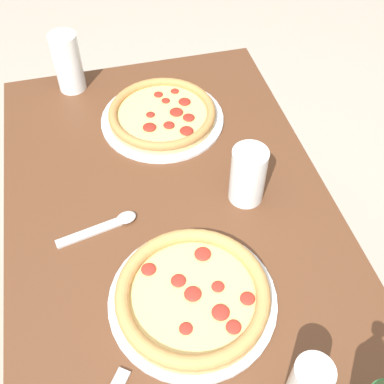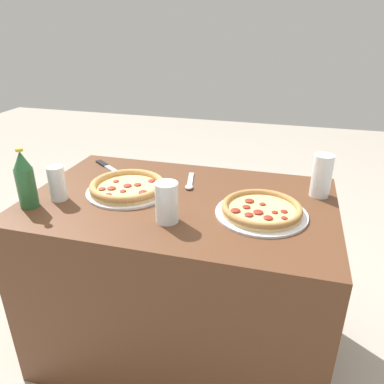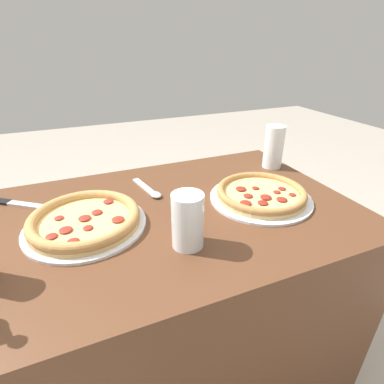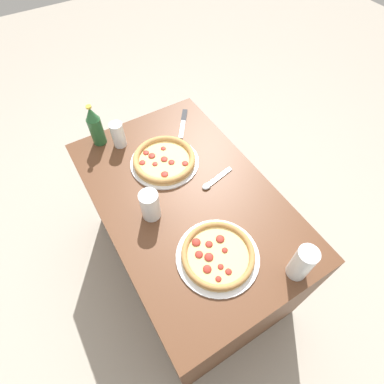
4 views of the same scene
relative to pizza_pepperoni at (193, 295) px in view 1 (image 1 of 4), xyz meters
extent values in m
plane|color=#A89E8E|center=(0.21, -0.01, -0.74)|extent=(8.00, 8.00, 0.00)
cube|color=#56331E|center=(0.21, -0.01, -0.38)|extent=(1.12, 0.70, 0.72)
cylinder|color=silver|center=(0.00, 0.00, -0.02)|extent=(0.31, 0.31, 0.01)
cylinder|color=tan|center=(0.00, 0.00, -0.01)|extent=(0.28, 0.28, 0.01)
cylinder|color=#E5C170|center=(0.00, 0.00, 0.00)|extent=(0.25, 0.25, 0.00)
torus|color=tan|center=(0.00, 0.00, 0.01)|extent=(0.29, 0.29, 0.03)
ellipsoid|color=maroon|center=(0.00, -0.05, 0.01)|extent=(0.02, 0.02, 0.01)
ellipsoid|color=maroon|center=(0.00, 0.00, 0.01)|extent=(0.03, 0.03, 0.01)
ellipsoid|color=maroon|center=(-0.05, -0.04, 0.01)|extent=(0.03, 0.03, 0.01)
ellipsoid|color=maroon|center=(0.08, -0.04, 0.01)|extent=(0.03, 0.03, 0.01)
ellipsoid|color=maroon|center=(0.07, 0.07, 0.01)|extent=(0.03, 0.03, 0.01)
ellipsoid|color=maroon|center=(-0.08, -0.05, 0.01)|extent=(0.03, 0.03, 0.01)
ellipsoid|color=maroon|center=(-0.06, 0.03, 0.01)|extent=(0.02, 0.02, 0.01)
ellipsoid|color=maroon|center=(0.03, 0.02, 0.01)|extent=(0.03, 0.03, 0.01)
ellipsoid|color=maroon|center=(-0.03, -0.09, 0.01)|extent=(0.03, 0.03, 0.01)
cylinder|color=silver|center=(0.51, -0.05, -0.02)|extent=(0.31, 0.31, 0.01)
cylinder|color=#DBB775|center=(0.51, -0.05, -0.01)|extent=(0.27, 0.27, 0.01)
cylinder|color=#E5C170|center=(0.51, -0.05, 0.00)|extent=(0.24, 0.24, 0.00)
torus|color=#AD7A42|center=(0.51, -0.05, 0.01)|extent=(0.27, 0.27, 0.02)
ellipsoid|color=maroon|center=(0.54, -0.11, 0.01)|extent=(0.03, 0.03, 0.01)
ellipsoid|color=maroon|center=(0.46, -0.01, 0.01)|extent=(0.03, 0.03, 0.01)
ellipsoid|color=maroon|center=(0.50, -0.09, 0.01)|extent=(0.03, 0.03, 0.01)
ellipsoid|color=maroon|center=(0.56, -0.07, 0.01)|extent=(0.02, 0.02, 0.00)
ellipsoid|color=maroon|center=(0.51, -0.02, 0.01)|extent=(0.02, 0.02, 0.00)
ellipsoid|color=maroon|center=(0.43, -0.09, 0.01)|extent=(0.03, 0.03, 0.01)
ellipsoid|color=maroon|center=(0.48, -0.11, 0.01)|extent=(0.03, 0.03, 0.01)
ellipsoid|color=maroon|center=(0.59, -0.06, 0.01)|extent=(0.02, 0.02, 0.01)
ellipsoid|color=maroon|center=(0.46, -0.06, 0.01)|extent=(0.03, 0.03, 0.01)
ellipsoid|color=maroon|center=(0.59, -0.10, 0.01)|extent=(0.02, 0.02, 0.00)
cylinder|color=white|center=(0.22, -0.18, 0.05)|extent=(0.08, 0.08, 0.14)
cylinder|color=black|center=(0.22, -0.18, 0.03)|extent=(0.06, 0.06, 0.10)
cylinder|color=white|center=(0.70, 0.16, 0.06)|extent=(0.07, 0.07, 0.16)
cylinder|color=beige|center=(0.70, 0.16, 0.04)|extent=(0.06, 0.06, 0.11)
cube|color=silver|center=(0.20, 0.17, -0.02)|extent=(0.05, 0.14, 0.01)
ellipsoid|color=silver|center=(0.22, 0.09, -0.01)|extent=(0.04, 0.05, 0.01)
camera|label=1|loc=(-0.41, 0.11, 0.79)|focal=45.00mm
camera|label=2|loc=(0.58, -1.19, 0.58)|focal=35.00mm
camera|label=3|loc=(0.00, -0.72, 0.42)|focal=28.00mm
camera|label=4|loc=(0.85, -0.37, 1.02)|focal=28.00mm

